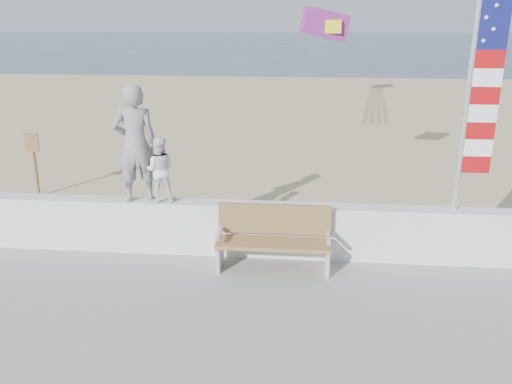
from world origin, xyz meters
TOP-DOWN VIEW (x-y plane):
  - ground at (0.00, 0.00)m, footprint 220.00×220.00m
  - sand at (0.00, 9.00)m, footprint 90.00×40.00m
  - seawall at (0.00, 2.00)m, footprint 30.00×0.35m
  - adult at (-1.78, 2.00)m, footprint 0.81×0.65m
  - child at (-1.41, 2.00)m, footprint 0.59×0.50m
  - bench at (0.50, 1.55)m, footprint 1.80×0.57m
  - flag at (3.47, 2.00)m, footprint 0.50×0.08m
  - parafoil_kite at (1.31, 5.45)m, footprint 1.08×0.55m
  - sign at (-5.07, 4.84)m, footprint 0.32×0.07m

SIDE VIEW (x-z plane):
  - ground at x=0.00m, z-range 0.00..0.00m
  - sand at x=0.00m, z-range 0.00..0.08m
  - seawall at x=0.00m, z-range 0.18..1.08m
  - bench at x=0.50m, z-range 0.19..1.19m
  - sign at x=-5.07m, z-range 0.21..1.67m
  - child at x=-1.41m, z-range 1.08..2.16m
  - adult at x=-1.78m, z-range 1.08..3.01m
  - flag at x=3.47m, z-range 1.24..4.74m
  - parafoil_kite at x=1.31m, z-range 3.47..4.18m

